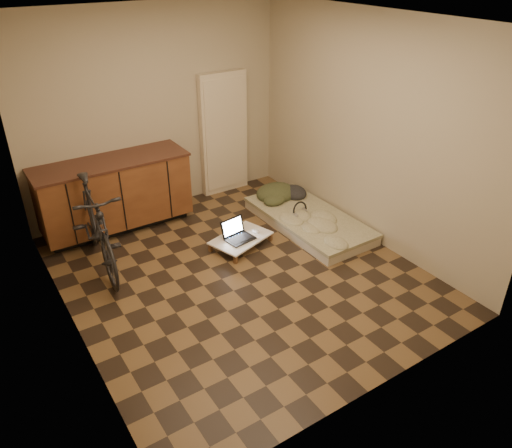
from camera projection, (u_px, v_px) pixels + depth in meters
room_shell at (237, 163)px, 4.85m from camera, size 3.50×4.00×2.60m
cabinets at (115, 194)px, 6.14m from camera, size 1.84×0.62×0.91m
appliance_panel at (224, 134)px, 6.94m from camera, size 0.70×0.10×1.70m
bicycle at (95, 222)px, 5.36m from camera, size 0.64×1.73×1.09m
futon at (308, 220)px, 6.37m from camera, size 0.85×1.76×0.15m
clothing_pile at (281, 188)px, 6.76m from camera, size 0.60×0.50×0.24m
headphones at (300, 210)px, 6.28m from camera, size 0.27×0.26×0.17m
lap_desk at (241, 238)px, 5.92m from camera, size 0.80×0.64×0.12m
laptop at (237, 234)px, 5.88m from camera, size 0.36×0.33×0.22m
mouse at (256, 231)px, 6.01m from camera, size 0.09×0.12×0.04m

